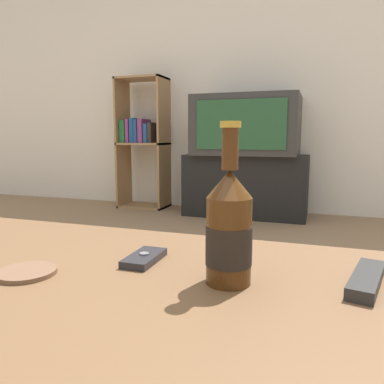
% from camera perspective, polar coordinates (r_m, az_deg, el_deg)
% --- Properties ---
extents(back_wall, '(8.00, 0.05, 2.60)m').
position_cam_1_polar(back_wall, '(3.61, 14.12, 17.85)').
color(back_wall, silver).
rests_on(back_wall, ground_plane).
extents(coffee_table, '(1.36, 0.65, 0.45)m').
position_cam_1_polar(coffee_table, '(0.68, -12.70, -17.76)').
color(coffee_table, brown).
rests_on(coffee_table, ground_plane).
extents(tv_stand, '(1.05, 0.44, 0.54)m').
position_cam_1_polar(tv_stand, '(3.33, 8.19, 1.01)').
color(tv_stand, black).
rests_on(tv_stand, ground_plane).
extents(television, '(0.88, 0.58, 0.50)m').
position_cam_1_polar(television, '(3.30, 8.37, 9.98)').
color(television, '#2D2D2D').
rests_on(television, tv_stand).
extents(bookshelf, '(0.47, 0.30, 1.25)m').
position_cam_1_polar(bookshelf, '(3.72, -7.66, 7.93)').
color(bookshelf, '#99754C').
rests_on(bookshelf, ground_plane).
extents(beer_bottle, '(0.07, 0.07, 0.26)m').
position_cam_1_polar(beer_bottle, '(0.60, 5.65, -5.62)').
color(beer_bottle, '#47280F').
rests_on(beer_bottle, coffee_table).
extents(cell_phone, '(0.05, 0.11, 0.02)m').
position_cam_1_polar(cell_phone, '(0.73, -7.29, -9.94)').
color(cell_phone, '#232328').
rests_on(cell_phone, coffee_table).
extents(remote_control, '(0.08, 0.17, 0.02)m').
position_cam_1_polar(remote_control, '(0.67, 25.06, -11.96)').
color(remote_control, '#282828').
rests_on(remote_control, coffee_table).
extents(coaster, '(0.10, 0.10, 0.01)m').
position_cam_1_polar(coaster, '(0.72, -23.88, -11.12)').
color(coaster, brown).
rests_on(coaster, coffee_table).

